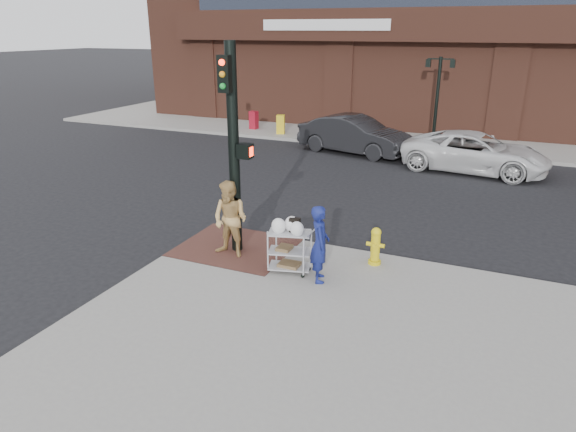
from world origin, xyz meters
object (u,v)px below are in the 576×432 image
at_px(fire_hydrant, 375,245).
at_px(lamp_post, 438,91).
at_px(pedestrian_tan, 230,219).
at_px(sedan_dark, 354,135).
at_px(minivan_white, 475,152).
at_px(utility_cart, 290,247).
at_px(woman_blue, 320,244).
at_px(traffic_signal_pole, 234,145).

bearing_deg(fire_hydrant, lamp_post, 93.45).
relative_size(pedestrian_tan, sedan_dark, 0.36).
bearing_deg(fire_hydrant, pedestrian_tan, -164.55).
relative_size(minivan_white, fire_hydrant, 6.12).
bearing_deg(sedan_dark, utility_cart, -155.98).
distance_m(minivan_white, fire_hydrant, 10.35).
relative_size(lamp_post, minivan_white, 0.72).
bearing_deg(lamp_post, fire_hydrant, -86.55).
height_order(sedan_dark, fire_hydrant, sedan_dark).
height_order(utility_cart, fire_hydrant, utility_cart).
xyz_separation_m(lamp_post, utility_cart, (-0.81, -15.80, -1.88)).
bearing_deg(woman_blue, minivan_white, -34.88).
distance_m(woman_blue, minivan_white, 11.79).
bearing_deg(woman_blue, sedan_dark, -10.36).
height_order(traffic_signal_pole, utility_cart, traffic_signal_pole).
bearing_deg(minivan_white, sedan_dark, 83.79).
bearing_deg(pedestrian_tan, woman_blue, -4.55).
height_order(woman_blue, fire_hydrant, woman_blue).
relative_size(utility_cart, fire_hydrant, 1.42).
xyz_separation_m(woman_blue, utility_cart, (-0.78, 0.15, -0.28)).
relative_size(woman_blue, fire_hydrant, 1.90).
xyz_separation_m(traffic_signal_pole, fire_hydrant, (3.36, 0.59, -2.22)).
height_order(traffic_signal_pole, minivan_white, traffic_signal_pole).
height_order(lamp_post, minivan_white, lamp_post).
height_order(lamp_post, traffic_signal_pole, traffic_signal_pole).
bearing_deg(utility_cart, traffic_signal_pole, 161.11).
height_order(traffic_signal_pole, woman_blue, traffic_signal_pole).
bearing_deg(fire_hydrant, woman_blue, -124.91).
xyz_separation_m(sedan_dark, minivan_white, (5.30, -1.16, -0.07)).
height_order(woman_blue, sedan_dark, woman_blue).
height_order(minivan_white, utility_cart, minivan_white).
xyz_separation_m(pedestrian_tan, sedan_dark, (-0.59, 12.34, -0.24)).
relative_size(pedestrian_tan, minivan_white, 0.34).
bearing_deg(traffic_signal_pole, fire_hydrant, 9.92).
bearing_deg(pedestrian_tan, traffic_signal_pole, 97.81).
bearing_deg(lamp_post, traffic_signal_pole, -99.24).
bearing_deg(traffic_signal_pole, lamp_post, 80.76).
xyz_separation_m(sedan_dark, fire_hydrant, (3.93, -11.42, -0.23)).
xyz_separation_m(traffic_signal_pole, sedan_dark, (-0.57, 12.01, -1.98)).
relative_size(sedan_dark, fire_hydrant, 5.66).
distance_m(woman_blue, sedan_dark, 13.08).
distance_m(lamp_post, fire_hydrant, 14.80).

